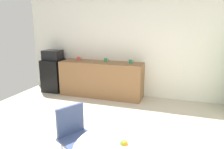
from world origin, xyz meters
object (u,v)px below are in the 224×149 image
(mug_green, at_px, (106,60))
(microwave, at_px, (53,55))
(mini_fridge, at_px, (54,75))
(chair_navy, at_px, (75,131))
(mug_red, at_px, (79,58))
(mug_white, at_px, (131,62))
(fruit_bowl, at_px, (124,147))

(mug_green, bearing_deg, microwave, -177.21)
(mini_fridge, height_order, microwave, microwave)
(microwave, bearing_deg, chair_navy, -52.46)
(mug_red, bearing_deg, mug_green, 0.08)
(mini_fridge, height_order, mug_white, mug_white)
(mini_fridge, bearing_deg, mug_green, 2.79)
(mini_fridge, relative_size, microwave, 1.85)
(microwave, distance_m, chair_navy, 3.50)
(microwave, distance_m, mug_white, 2.18)
(mug_green, xyz_separation_m, mug_red, (-0.76, -0.00, 0.00))
(mini_fridge, distance_m, microwave, 0.57)
(mini_fridge, relative_size, mug_green, 6.89)
(mini_fridge, bearing_deg, mug_white, 1.08)
(microwave, xyz_separation_m, mug_red, (0.76, 0.07, -0.07))
(mug_green, distance_m, mug_red, 0.76)
(mini_fridge, distance_m, fruit_bowl, 4.38)
(mug_green, bearing_deg, mug_red, -179.92)
(fruit_bowl, distance_m, mug_red, 3.97)
(mug_white, bearing_deg, chair_navy, -91.39)
(mug_red, bearing_deg, microwave, -174.47)
(chair_navy, bearing_deg, microwave, 127.54)
(chair_navy, xyz_separation_m, mug_white, (0.07, 2.79, 0.43))
(mug_white, xyz_separation_m, mug_red, (-1.42, 0.03, 0.00))
(microwave, distance_m, mug_green, 1.52)
(fruit_bowl, distance_m, mug_green, 3.62)
(microwave, relative_size, mug_red, 3.72)
(microwave, bearing_deg, mug_red, 5.53)
(mug_white, bearing_deg, mug_red, 178.71)
(fruit_bowl, bearing_deg, mug_red, 122.54)
(mini_fridge, distance_m, mug_red, 0.91)
(mini_fridge, height_order, mug_red, mug_red)
(fruit_bowl, bearing_deg, mug_white, 102.09)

